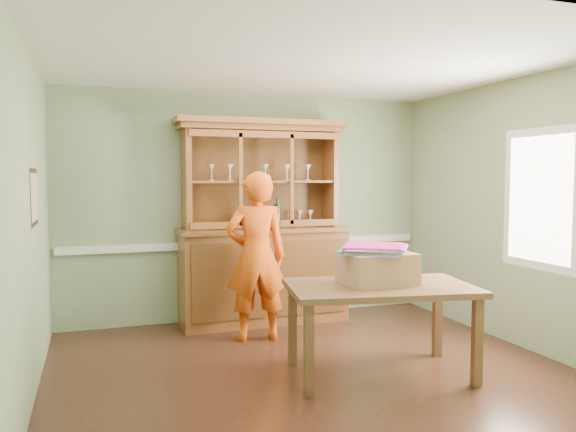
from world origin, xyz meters
name	(u,v)px	position (x,y,z in m)	size (l,w,h in m)	color
floor	(310,369)	(0.00, 0.00, 0.00)	(4.50, 4.50, 0.00)	#432315
ceiling	(310,61)	(0.00, 0.00, 2.70)	(4.50, 4.50, 0.00)	white
wall_back	(250,207)	(0.00, 2.00, 1.35)	(4.50, 4.50, 0.00)	gray
wall_left	(29,225)	(-2.25, 0.00, 1.35)	(4.00, 4.00, 0.00)	gray
wall_right	(518,213)	(2.25, 0.00, 1.35)	(4.00, 4.00, 0.00)	gray
wall_front	(446,244)	(0.00, -2.00, 1.35)	(4.50, 4.50, 0.00)	gray
chair_rail	(250,244)	(0.00, 1.98, 0.90)	(4.41, 0.05, 0.08)	white
framed_map	(35,197)	(-2.23, 0.30, 1.55)	(0.03, 0.60, 0.46)	#321F14
window_panel	(539,199)	(2.23, -0.30, 1.50)	(0.03, 0.96, 1.36)	white
china_hutch	(263,252)	(0.08, 1.73, 0.83)	(2.02, 0.67, 2.37)	brown
dining_table	(380,295)	(0.52, -0.32, 0.69)	(1.71, 1.20, 0.78)	brown
cardboard_box	(377,268)	(0.52, -0.27, 0.92)	(0.59, 0.47, 0.27)	#AE7B59
kite_stack	(373,249)	(0.49, -0.25, 1.09)	(0.68, 0.68, 0.06)	#787DFF
person	(256,256)	(-0.20, 1.02, 0.88)	(0.64, 0.42, 1.76)	#E4510E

